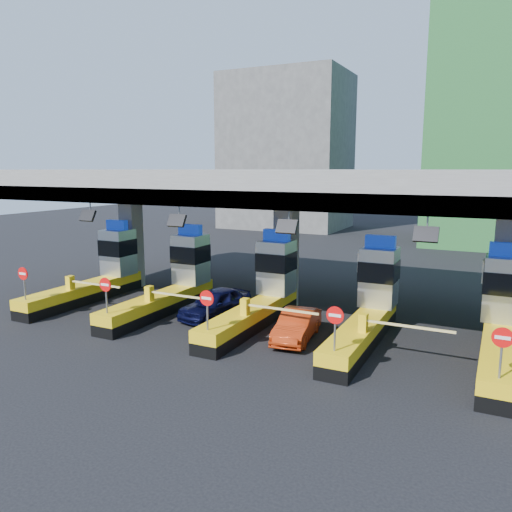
% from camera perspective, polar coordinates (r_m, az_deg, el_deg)
% --- Properties ---
extents(ground, '(120.00, 120.00, 0.00)m').
position_cam_1_polar(ground, '(23.40, 0.50, -7.57)').
color(ground, black).
rests_on(ground, ground).
extents(toll_canopy, '(28.00, 12.09, 7.00)m').
position_cam_1_polar(toll_canopy, '(24.94, 3.43, 7.84)').
color(toll_canopy, slate).
rests_on(toll_canopy, ground).
extents(toll_lane_far_left, '(4.43, 8.00, 4.16)m').
position_cam_1_polar(toll_lane_far_left, '(28.90, -17.38, -1.78)').
color(toll_lane_far_left, black).
rests_on(toll_lane_far_left, ground).
extents(toll_lane_left, '(4.43, 8.00, 4.16)m').
position_cam_1_polar(toll_lane_left, '(25.75, -9.29, -2.85)').
color(toll_lane_left, black).
rests_on(toll_lane_left, ground).
extents(toll_lane_center, '(4.43, 8.00, 4.16)m').
position_cam_1_polar(toll_lane_center, '(23.26, 0.81, -4.10)').
color(toll_lane_center, black).
rests_on(toll_lane_center, ground).
extents(toll_lane_right, '(4.43, 8.00, 4.16)m').
position_cam_1_polar(toll_lane_right, '(21.65, 12.89, -5.43)').
color(toll_lane_right, black).
rests_on(toll_lane_right, ground).
extents(toll_lane_far_right, '(4.43, 8.00, 4.16)m').
position_cam_1_polar(toll_lane_far_right, '(21.13, 26.27, -6.61)').
color(toll_lane_far_right, black).
rests_on(toll_lane_far_right, ground).
extents(bg_building_concrete, '(14.00, 10.00, 18.00)m').
position_cam_1_polar(bg_building_concrete, '(60.92, 3.51, 11.77)').
color(bg_building_concrete, '#4C4C49').
rests_on(bg_building_concrete, ground).
extents(van, '(2.36, 4.32, 1.39)m').
position_cam_1_polar(van, '(24.04, -4.63, -5.39)').
color(van, black).
rests_on(van, ground).
extents(red_car, '(1.74, 3.86, 1.23)m').
position_cam_1_polar(red_car, '(21.03, 4.71, -7.89)').
color(red_car, '#AC2D0D').
rests_on(red_car, ground).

